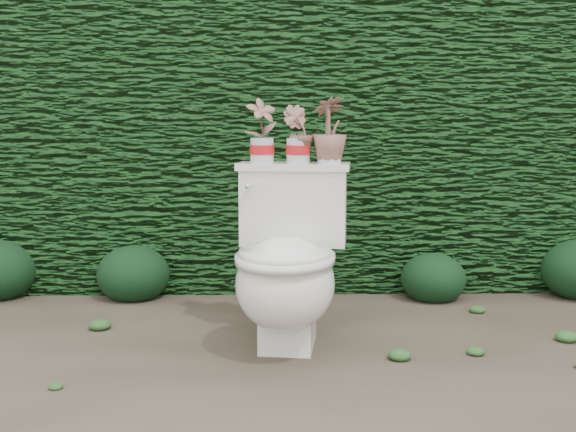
{
  "coord_description": "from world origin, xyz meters",
  "views": [
    {
      "loc": [
        -0.07,
        -2.8,
        0.98
      ],
      "look_at": [
        0.0,
        0.32,
        0.55
      ],
      "focal_mm": 45.0,
      "sensor_mm": 36.0,
      "label": 1
    }
  ],
  "objects_px": {
    "potted_plant_center": "(298,136)",
    "potted_plant_left": "(262,132)",
    "potted_plant_right": "(329,132)",
    "toilet": "(287,266)"
  },
  "relations": [
    {
      "from": "toilet",
      "to": "potted_plant_right",
      "type": "xyz_separation_m",
      "value": [
        0.19,
        0.22,
        0.56
      ]
    },
    {
      "from": "potted_plant_left",
      "to": "potted_plant_center",
      "type": "relative_size",
      "value": 1.13
    },
    {
      "from": "potted_plant_left",
      "to": "potted_plant_right",
      "type": "distance_m",
      "value": 0.3
    },
    {
      "from": "potted_plant_center",
      "to": "potted_plant_right",
      "type": "height_order",
      "value": "potted_plant_right"
    },
    {
      "from": "toilet",
      "to": "potted_plant_left",
      "type": "xyz_separation_m",
      "value": [
        -0.11,
        0.26,
        0.56
      ]
    },
    {
      "from": "potted_plant_left",
      "to": "potted_plant_right",
      "type": "xyz_separation_m",
      "value": [
        0.3,
        -0.04,
        0.0
      ]
    },
    {
      "from": "potted_plant_center",
      "to": "potted_plant_left",
      "type": "bearing_deg",
      "value": 7.39
    },
    {
      "from": "toilet",
      "to": "potted_plant_left",
      "type": "relative_size",
      "value": 2.83
    },
    {
      "from": "toilet",
      "to": "potted_plant_center",
      "type": "xyz_separation_m",
      "value": [
        0.05,
        0.23,
        0.54
      ]
    },
    {
      "from": "potted_plant_center",
      "to": "potted_plant_right",
      "type": "distance_m",
      "value": 0.14
    }
  ]
}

